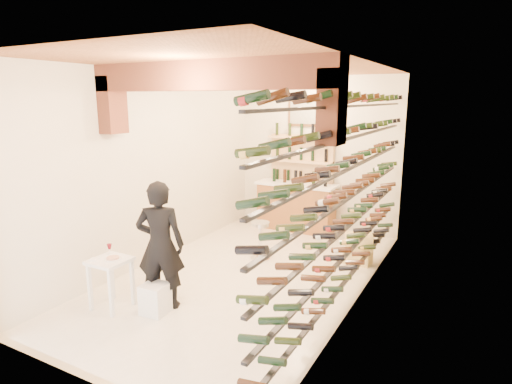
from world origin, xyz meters
TOP-DOWN VIEW (x-y plane):
  - ground at (0.00, 0.00)m, footprint 6.00×6.00m
  - room_shell at (0.00, -0.26)m, footprint 3.52×6.02m
  - wine_rack at (1.53, 0.00)m, footprint 0.32×5.70m
  - back_counter at (-0.30, 2.65)m, footprint 1.70×0.62m
  - back_shelving at (-0.30, 2.89)m, footprint 1.40×0.31m
  - tasting_table at (-1.07, -1.76)m, footprint 0.48×0.48m
  - white_stool at (-0.46, -1.61)m, footprint 0.34×0.34m
  - person at (-0.50, -1.41)m, footprint 0.75×0.65m
  - chrome_barstool at (-0.15, 0.73)m, footprint 0.35×0.35m
  - crate_lower at (1.40, 1.35)m, footprint 0.45×0.33m
  - crate_upper at (1.40, 1.35)m, footprint 0.52×0.43m

SIDE VIEW (x-z plane):
  - ground at x=0.00m, z-range 0.00..0.00m
  - crate_lower at x=1.40m, z-range 0.00..0.26m
  - white_stool at x=-0.46m, z-range 0.00..0.40m
  - chrome_barstool at x=-0.15m, z-range 0.05..0.72m
  - crate_upper at x=1.40m, z-range 0.26..0.52m
  - back_counter at x=-0.30m, z-range -0.11..1.18m
  - tasting_table at x=-1.07m, z-range 0.15..0.98m
  - person at x=-0.50m, z-range 0.00..1.73m
  - back_shelving at x=-0.30m, z-range -0.19..2.53m
  - wine_rack at x=1.53m, z-range 0.27..2.83m
  - room_shell at x=0.00m, z-range 0.65..3.86m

